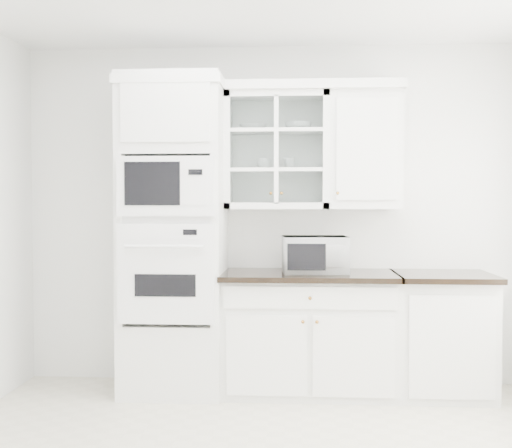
{
  "coord_description": "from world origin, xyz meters",
  "views": [
    {
      "loc": [
        0.18,
        -3.42,
        1.46
      ],
      "look_at": [
        -0.1,
        1.05,
        1.3
      ],
      "focal_mm": 45.0,
      "sensor_mm": 36.0,
      "label": 1
    }
  ],
  "objects": [
    {
      "name": "crown_molding",
      "position": [
        -0.07,
        1.56,
        2.33
      ],
      "size": [
        2.14,
        0.38,
        0.07
      ],
      "primitive_type": "cube",
      "color": "white",
      "rests_on": "room_shell"
    },
    {
      "name": "extra_base_cabinet",
      "position": [
        1.28,
        1.45,
        0.46
      ],
      "size": [
        0.72,
        0.67,
        0.92
      ],
      "color": "white",
      "rests_on": "ground"
    },
    {
      "name": "cup_a",
      "position": [
        -0.07,
        1.59,
        1.75
      ],
      "size": [
        0.12,
        0.12,
        0.08
      ],
      "primitive_type": "imported",
      "rotation": [
        0.0,
        0.0,
        -0.2
      ],
      "color": "white",
      "rests_on": "upper_cabinet_glass"
    },
    {
      "name": "cup_b",
      "position": [
        0.12,
        1.6,
        1.76
      ],
      "size": [
        0.12,
        0.12,
        0.09
      ],
      "primitive_type": "imported",
      "rotation": [
        0.0,
        0.0,
        0.28
      ],
      "color": "white",
      "rests_on": "upper_cabinet_glass"
    },
    {
      "name": "room_shell",
      "position": [
        0.0,
        0.43,
        1.78
      ],
      "size": [
        4.0,
        3.5,
        2.7
      ],
      "color": "white",
      "rests_on": "ground"
    },
    {
      "name": "countertop_microwave",
      "position": [
        0.32,
        1.4,
        1.06
      ],
      "size": [
        0.51,
        0.44,
        0.28
      ],
      "primitive_type": "imported",
      "rotation": [
        0.0,
        0.0,
        3.23
      ],
      "color": "white",
      "rests_on": "base_cabinet_run"
    },
    {
      "name": "upper_cabinet_glass",
      "position": [
        0.03,
        1.58,
        1.85
      ],
      "size": [
        0.8,
        0.33,
        0.9
      ],
      "color": "white",
      "rests_on": "room_shell"
    },
    {
      "name": "bowl_a",
      "position": [
        -0.16,
        1.58,
        2.04
      ],
      "size": [
        0.25,
        0.25,
        0.05
      ],
      "primitive_type": "imported",
      "rotation": [
        0.0,
        0.0,
        -0.25
      ],
      "color": "white",
      "rests_on": "upper_cabinet_glass"
    },
    {
      "name": "upper_cabinet_solid",
      "position": [
        0.71,
        1.58,
        1.85
      ],
      "size": [
        0.55,
        0.33,
        0.9
      ],
      "primitive_type": "cube",
      "color": "white",
      "rests_on": "room_shell"
    },
    {
      "name": "oven_column",
      "position": [
        -0.75,
        1.42,
        1.2
      ],
      "size": [
        0.76,
        0.68,
        2.4
      ],
      "color": "white",
      "rests_on": "ground"
    },
    {
      "name": "bowl_b",
      "position": [
        0.2,
        1.6,
        2.04
      ],
      "size": [
        0.26,
        0.26,
        0.06
      ],
      "primitive_type": "imported",
      "rotation": [
        0.0,
        0.0,
        -0.31
      ],
      "color": "white",
      "rests_on": "upper_cabinet_glass"
    },
    {
      "name": "base_cabinet_run",
      "position": [
        0.28,
        1.45,
        0.46
      ],
      "size": [
        1.32,
        0.67,
        0.92
      ],
      "color": "white",
      "rests_on": "ground"
    }
  ]
}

